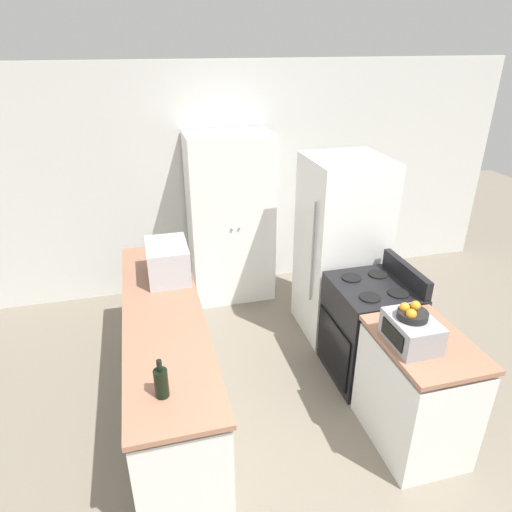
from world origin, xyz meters
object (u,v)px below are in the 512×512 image
Objects in this scene: wine_bottle at (161,382)px; fruit_bowl at (412,313)px; toaster_oven at (411,331)px; pantry_cabinet at (230,219)px; microwave at (168,261)px; refrigerator at (341,249)px; stove at (368,330)px.

fruit_bowl reaches higher than wine_bottle.
toaster_oven is at bearing -63.68° from fruit_bowl.
microwave is (-0.78, -1.14, 0.11)m from pantry_cabinet.
fruit_bowl reaches higher than toaster_oven.
fruit_bowl is at bearing -97.43° from refrigerator.
fruit_bowl is at bearing -74.14° from pantry_cabinet.
toaster_oven reaches higher than stove.
fruit_bowl is (-0.01, 0.02, 0.14)m from toaster_oven.
pantry_cabinet is 7.50× the size of wine_bottle.
microwave is 2.04m from toaster_oven.
microwave reaches higher than stove.
refrigerator is at bearing -46.73° from pantry_cabinet.
microwave is at bearing 160.03° from stove.
pantry_cabinet is 2.77m from wine_bottle.
fruit_bowl reaches higher than stove.
stove is at bearing -93.02° from refrigerator.
microwave reaches higher than wine_bottle.
stove is at bearing 79.05° from toaster_oven.
pantry_cabinet is 9.39× the size of fruit_bowl.
stove is 0.89m from refrigerator.
toaster_oven is (1.67, 0.08, 0.00)m from wine_bottle.
refrigerator reaches higher than fruit_bowl.
refrigerator reaches higher than stove.
microwave is at bearing -174.38° from refrigerator.
refrigerator is 4.82× the size of toaster_oven.
wine_bottle is (-1.86, -1.63, 0.10)m from refrigerator.
refrigerator is 7.15× the size of wine_bottle.
wine_bottle is (-0.95, -2.60, 0.06)m from pantry_cabinet.
wine_bottle is 1.67m from fruit_bowl.
toaster_oven is 0.14m from fruit_bowl.
fruit_bowl is at bearing -101.74° from stove.
refrigerator is 1.71m from microwave.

